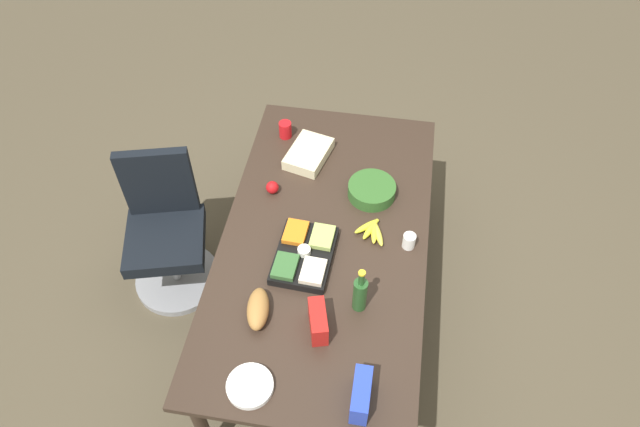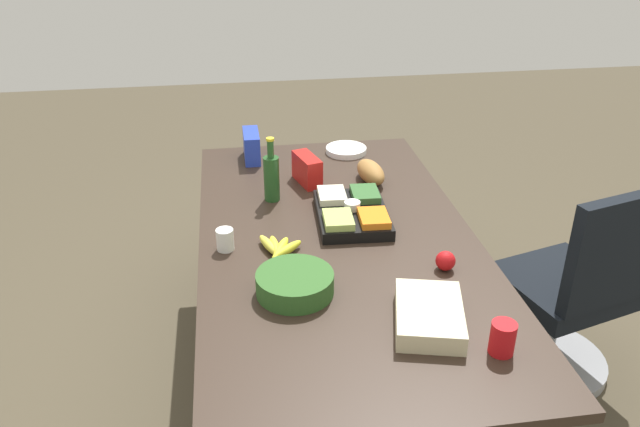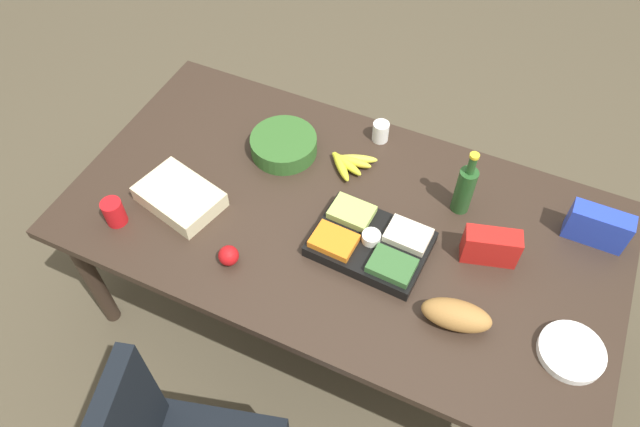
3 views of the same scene
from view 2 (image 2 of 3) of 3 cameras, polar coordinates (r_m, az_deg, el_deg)
The scene contains 15 objects.
ground_plane at distance 3.11m, azimuth 1.45°, elevation -14.41°, with size 10.00×10.00×0.00m, color #4C4332.
conference_table at distance 2.69m, azimuth 1.62°, elevation -3.44°, with size 2.15×1.14×0.76m.
office_chair at distance 3.10m, azimuth 21.09°, elevation -7.55°, with size 0.59×0.59×1.00m.
veggie_tray at distance 2.79m, azimuth 2.87°, elevation 0.13°, with size 0.43×0.32×0.09m.
red_solo_cup at distance 2.11m, azimuth 15.92°, elevation -10.60°, with size 0.08×0.08×0.11m, color red.
chip_bag_blue at distance 3.41m, azimuth -6.10°, elevation 6.00°, with size 0.22×0.08×0.15m, color blue.
banana_bunch at distance 2.55m, azimuth -3.77°, elevation -3.03°, with size 0.20×0.19×0.04m.
bread_loaf at distance 3.15m, azimuth 4.52°, elevation 3.69°, with size 0.24×0.11×0.10m, color #A27138.
paper_plate_stack at distance 3.50m, azimuth 2.34°, elevation 5.66°, with size 0.22×0.22×0.03m, color white.
wine_bottle at distance 2.94m, azimuth -4.33°, elevation 3.30°, with size 0.09×0.09×0.30m.
paper_cup at distance 2.59m, azimuth -8.43°, elevation -2.31°, with size 0.07×0.07×0.09m, color white.
apple_red at distance 2.48m, azimuth 11.09°, elevation -4.15°, with size 0.08×0.08×0.08m, color red.
sheet_cake at distance 2.19m, azimuth 9.67°, elevation -8.90°, with size 0.32×0.22×0.07m, color beige.
salad_bowl at distance 2.30m, azimuth -2.24°, elevation -6.23°, with size 0.28×0.28×0.08m, color #2E5D25.
chip_bag_red at distance 3.12m, azimuth -1.16°, elevation 3.93°, with size 0.20×0.08×0.14m, color red.
Camera 2 is at (-2.27, 0.42, 2.08)m, focal length 36.01 mm.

